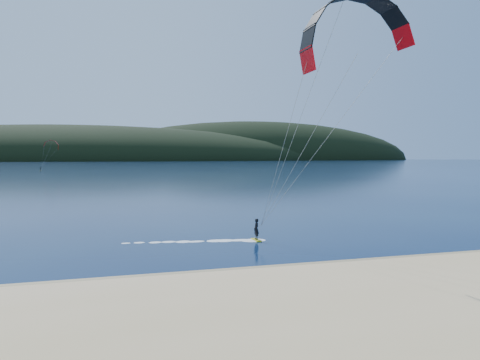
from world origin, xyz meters
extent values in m
plane|color=#07173A|center=(0.00, 0.00, 0.00)|extent=(1800.00, 1800.00, 0.00)
cube|color=#917A54|center=(0.00, 4.50, 0.05)|extent=(220.00, 2.50, 0.10)
ellipsoid|color=black|center=(-50.00, 720.00, 0.00)|extent=(840.00, 280.00, 110.00)
ellipsoid|color=black|center=(260.00, 760.00, 0.00)|extent=(600.00, 240.00, 140.00)
cube|color=gold|center=(5.57, 13.95, 0.05)|extent=(0.51, 1.37, 0.08)
imported|color=black|center=(5.57, 13.95, 0.90)|extent=(0.43, 0.63, 1.65)
cylinder|color=gray|center=(8.54, 11.17, 7.48)|extent=(0.02, 0.02, 14.53)
cube|color=gold|center=(-36.50, 210.29, 0.04)|extent=(0.69, 1.27, 0.07)
imported|color=black|center=(-36.50, 210.29, 0.81)|extent=(0.74, 0.85, 1.49)
cylinder|color=gray|center=(-33.72, 208.17, 6.06)|extent=(0.02, 0.02, 11.77)
camera|label=1|loc=(-5.45, -19.28, 6.60)|focal=33.64mm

